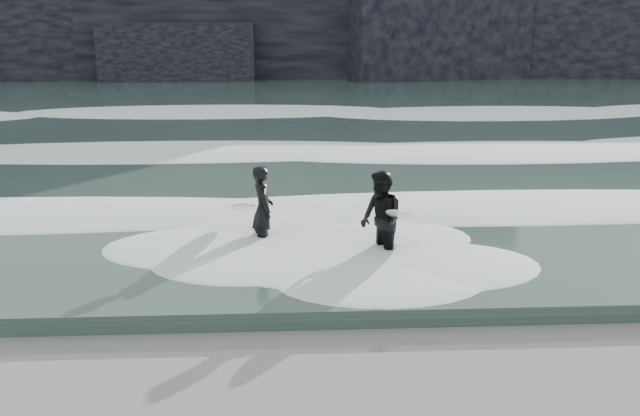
{
  "coord_description": "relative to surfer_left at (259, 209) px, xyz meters",
  "views": [
    {
      "loc": [
        -1.29,
        -6.64,
        4.5
      ],
      "look_at": [
        -0.6,
        6.22,
        1.0
      ],
      "focal_mm": 40.0,
      "sensor_mm": 36.0,
      "label": 1
    }
  ],
  "objects": [
    {
      "name": "foam_far",
      "position": [
        1.75,
        18.26,
        -0.41
      ],
      "size": [
        60.0,
        4.8,
        0.3
      ],
      "primitive_type": "ellipsoid",
      "color": "white",
      "rests_on": "sea"
    },
    {
      "name": "foam_mid",
      "position": [
        1.75,
        9.26,
        -0.44
      ],
      "size": [
        60.0,
        4.0,
        0.24
      ],
      "primitive_type": "ellipsoid",
      "color": "white",
      "rests_on": "sea"
    },
    {
      "name": "sea",
      "position": [
        1.75,
        22.26,
        -0.71
      ],
      "size": [
        90.0,
        52.0,
        0.3
      ],
      "primitive_type": "cube",
      "color": "#354741",
      "rests_on": "ground"
    },
    {
      "name": "headland",
      "position": [
        1.75,
        39.26,
        4.14
      ],
      "size": [
        70.0,
        9.0,
        10.0
      ],
      "primitive_type": "cube",
      "color": "black",
      "rests_on": "ground"
    },
    {
      "name": "surfer_right",
      "position": [
        2.28,
        -1.03,
        0.04
      ],
      "size": [
        1.5,
        2.06,
        1.79
      ],
      "color": "black",
      "rests_on": "ground"
    },
    {
      "name": "foam_near",
      "position": [
        1.75,
        2.26,
        -0.46
      ],
      "size": [
        60.0,
        3.2,
        0.2
      ],
      "primitive_type": "ellipsoid",
      "color": "white",
      "rests_on": "sea"
    },
    {
      "name": "surfer_left",
      "position": [
        0.0,
        0.0,
        0.0
      ],
      "size": [
        1.0,
        1.85,
        1.71
      ],
      "color": "black",
      "rests_on": "ground"
    }
  ]
}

